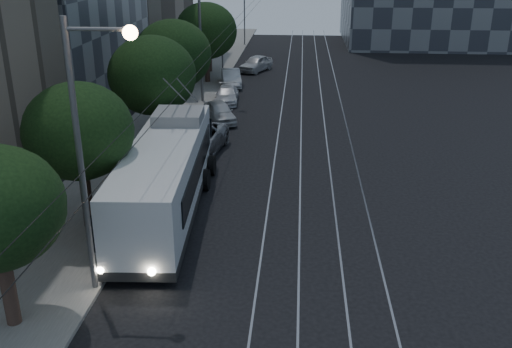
{
  "coord_description": "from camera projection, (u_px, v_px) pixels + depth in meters",
  "views": [
    {
      "loc": [
        1.57,
        -19.92,
        10.83
      ],
      "look_at": [
        -0.12,
        1.7,
        2.3
      ],
      "focal_mm": 40.0,
      "sensor_mm": 36.0,
      "label": 1
    }
  ],
  "objects": [
    {
      "name": "tree_3",
      "position": [
        173.0,
        55.0,
        36.78
      ],
      "size": [
        5.01,
        5.01,
        6.81
      ],
      "color": "#31211B",
      "rests_on": "ground"
    },
    {
      "name": "car_white_a",
      "position": [
        219.0,
        112.0,
        38.35
      ],
      "size": [
        3.05,
        4.4,
        1.39
      ],
      "primitive_type": "imported",
      "rotation": [
        0.0,
        0.0,
        0.38
      ],
      "color": "#B5B6BA",
      "rests_on": "ground"
    },
    {
      "name": "tree_2",
      "position": [
        152.0,
        76.0,
        31.11
      ],
      "size": [
        4.81,
        4.81,
        6.63
      ],
      "color": "#31211B",
      "rests_on": "ground"
    },
    {
      "name": "sidewalk",
      "position": [
        175.0,
        108.0,
        41.63
      ],
      "size": [
        5.0,
        90.0,
        0.15
      ],
      "primitive_type": "cube",
      "color": "slate",
      "rests_on": "ground"
    },
    {
      "name": "ground",
      "position": [
        256.0,
        244.0,
        22.56
      ],
      "size": [
        120.0,
        120.0,
        0.0
      ],
      "primitive_type": "plane",
      "color": "black",
      "rests_on": "ground"
    },
    {
      "name": "pickup_silver",
      "position": [
        193.0,
        142.0,
        31.87
      ],
      "size": [
        3.54,
        6.47,
        1.72
      ],
      "primitive_type": "imported",
      "rotation": [
        0.0,
        0.0,
        -0.11
      ],
      "color": "gray",
      "rests_on": "ground"
    },
    {
      "name": "car_white_c",
      "position": [
        231.0,
        78.0,
        48.49
      ],
      "size": [
        2.27,
        4.5,
        1.41
      ],
      "primitive_type": "imported",
      "rotation": [
        0.0,
        0.0,
        0.19
      ],
      "color": "#B9BABE",
      "rests_on": "ground"
    },
    {
      "name": "trolleybus",
      "position": [
        167.0,
        174.0,
        24.74
      ],
      "size": [
        3.38,
        12.86,
        5.63
      ],
      "rotation": [
        0.0,
        0.0,
        0.06
      ],
      "color": "#BABABC",
      "rests_on": "ground"
    },
    {
      "name": "streetlamp_near",
      "position": [
        90.0,
        136.0,
        17.43
      ],
      "size": [
        2.23,
        0.44,
        9.1
      ],
      "color": "slate",
      "rests_on": "ground"
    },
    {
      "name": "tree_4",
      "position": [
        206.0,
        31.0,
        48.22
      ],
      "size": [
        5.26,
        5.26,
        6.85
      ],
      "color": "#31211B",
      "rests_on": "ground"
    },
    {
      "name": "streetlamp_far",
      "position": [
        206.0,
        30.0,
        41.4
      ],
      "size": [
        2.2,
        0.44,
        8.93
      ],
      "color": "slate",
      "rests_on": "ground"
    },
    {
      "name": "tree_1",
      "position": [
        79.0,
        132.0,
        22.24
      ],
      "size": [
        4.29,
        4.29,
        6.19
      ],
      "color": "#31211B",
      "rests_on": "ground"
    },
    {
      "name": "tram_rails",
      "position": [
        312.0,
        112.0,
        40.93
      ],
      "size": [
        4.52,
        90.0,
        0.02
      ],
      "color": "#93939B",
      "rests_on": "ground"
    },
    {
      "name": "overhead_wires",
      "position": [
        208.0,
        62.0,
        40.21
      ],
      "size": [
        2.23,
        90.0,
        6.0
      ],
      "color": "black",
      "rests_on": "ground"
    },
    {
      "name": "tree_5",
      "position": [
        209.0,
        28.0,
        52.6
      ],
      "size": [
        4.44,
        4.44,
        6.14
      ],
      "color": "#31211B",
      "rests_on": "ground"
    },
    {
      "name": "car_white_b",
      "position": [
        227.0,
        95.0,
        43.25
      ],
      "size": [
        1.95,
        4.27,
        1.21
      ],
      "primitive_type": "imported",
      "rotation": [
        0.0,
        0.0,
        0.06
      ],
      "color": "silver",
      "rests_on": "ground"
    },
    {
      "name": "car_white_d",
      "position": [
        256.0,
        63.0,
        54.49
      ],
      "size": [
        3.41,
        4.73,
        1.5
      ],
      "primitive_type": "imported",
      "rotation": [
        0.0,
        0.0,
        -0.42
      ],
      "color": "#BABBBF",
      "rests_on": "ground"
    }
  ]
}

